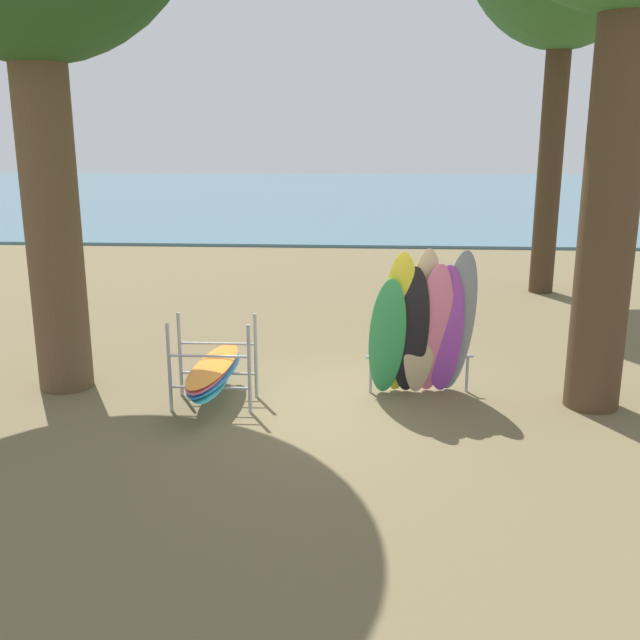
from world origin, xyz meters
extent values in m
plane|color=brown|center=(0.00, 0.00, 0.00)|extent=(80.00, 80.00, 0.00)
cube|color=#477084|center=(0.00, 31.80, 0.05)|extent=(80.00, 36.00, 0.10)
cylinder|color=brown|center=(-4.15, 0.57, 2.95)|extent=(0.79, 0.79, 5.91)
cylinder|color=#4C3823|center=(3.53, 0.24, 3.16)|extent=(0.75, 0.75, 6.33)
cylinder|color=#42301E|center=(4.50, 7.67, 3.28)|extent=(0.55, 0.55, 6.55)
ellipsoid|color=#339E56|center=(0.66, 0.29, 0.93)|extent=(0.60, 0.73, 1.85)
ellipsoid|color=yellow|center=(0.82, 0.32, 1.11)|extent=(0.56, 0.82, 2.22)
ellipsoid|color=black|center=(0.99, 0.35, 1.01)|extent=(0.57, 0.72, 2.01)
ellipsoid|color=#C6B289|center=(1.15, 0.38, 1.12)|extent=(0.61, 0.63, 2.24)
ellipsoid|color=pink|center=(1.31, 0.41, 1.02)|extent=(0.60, 0.74, 2.04)
ellipsoid|color=purple|center=(1.48, 0.44, 1.01)|extent=(0.52, 0.60, 2.01)
ellipsoid|color=gray|center=(1.64, 0.47, 1.11)|extent=(0.63, 0.77, 2.21)
cylinder|color=#9EA0A5|center=(0.44, 0.56, 0.28)|extent=(0.04, 0.04, 0.55)
cylinder|color=#9EA0A5|center=(1.86, 0.69, 0.28)|extent=(0.04, 0.04, 0.55)
cylinder|color=#9EA0A5|center=(1.15, 0.63, 0.55)|extent=(1.58, 0.19, 0.04)
cylinder|color=#9EA0A5|center=(-2.31, -0.32, 0.62)|extent=(0.05, 0.05, 1.25)
cylinder|color=#9EA0A5|center=(-1.21, -0.32, 0.62)|extent=(0.05, 0.05, 1.25)
cylinder|color=#9EA0A5|center=(-2.31, 0.28, 0.62)|extent=(0.05, 0.05, 1.25)
cylinder|color=#9EA0A5|center=(-1.21, 0.28, 0.62)|extent=(0.05, 0.05, 1.25)
cylinder|color=#9EA0A5|center=(-1.76, -0.32, 0.35)|extent=(1.10, 0.04, 0.04)
cylinder|color=#9EA0A5|center=(-1.76, -0.32, 0.80)|extent=(1.10, 0.04, 0.04)
cylinder|color=#9EA0A5|center=(-1.76, 0.28, 0.35)|extent=(1.10, 0.04, 0.04)
cylinder|color=#9EA0A5|center=(-1.76, 0.28, 0.80)|extent=(1.10, 0.04, 0.04)
ellipsoid|color=#38B2AD|center=(-1.81, -0.02, 0.40)|extent=(0.62, 2.13, 0.06)
ellipsoid|color=#2D8ED1|center=(-1.75, -0.02, 0.46)|extent=(0.66, 2.13, 0.06)
ellipsoid|color=pink|center=(-1.81, -0.02, 0.52)|extent=(0.55, 2.11, 0.06)
ellipsoid|color=orange|center=(-1.77, -0.02, 0.58)|extent=(0.64, 2.13, 0.06)
camera|label=1|loc=(0.33, -9.76, 3.83)|focal=41.56mm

